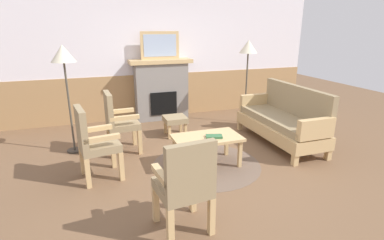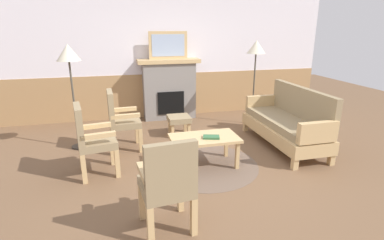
{
  "view_description": "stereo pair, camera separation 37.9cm",
  "coord_description": "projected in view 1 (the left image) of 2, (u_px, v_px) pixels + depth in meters",
  "views": [
    {
      "loc": [
        -1.45,
        -3.82,
        1.93
      ],
      "look_at": [
        0.0,
        0.35,
        0.55
      ],
      "focal_mm": 28.0,
      "sensor_mm": 36.0,
      "label": 1
    },
    {
      "loc": [
        -1.09,
        -3.93,
        1.93
      ],
      "look_at": [
        0.0,
        0.35,
        0.55
      ],
      "focal_mm": 28.0,
      "sensor_mm": 36.0,
      "label": 2
    }
  ],
  "objects": [
    {
      "name": "fireplace",
      "position": [
        161.0,
        89.0,
        6.39
      ],
      "size": [
        1.3,
        0.44,
        1.28
      ],
      "color": "gray",
      "rests_on": "ground_plane"
    },
    {
      "name": "round_rug",
      "position": [
        207.0,
        164.0,
        4.38
      ],
      "size": [
        1.57,
        1.57,
        0.01
      ],
      "primitive_type": "cylinder",
      "color": "brown",
      "rests_on": "ground_plane"
    },
    {
      "name": "floor_lamp_by_chairs",
      "position": [
        64.0,
        61.0,
        4.41
      ],
      "size": [
        0.36,
        0.36,
        1.68
      ],
      "color": "#332D28",
      "rests_on": "ground_plane"
    },
    {
      "name": "armchair_by_window_left",
      "position": [
        93.0,
        140.0,
        3.83
      ],
      "size": [
        0.55,
        0.55,
        0.98
      ],
      "color": "tan",
      "rests_on": "ground_plane"
    },
    {
      "name": "framed_picture",
      "position": [
        160.0,
        45.0,
        6.12
      ],
      "size": [
        0.8,
        0.04,
        0.56
      ],
      "color": "tan",
      "rests_on": "fireplace"
    },
    {
      "name": "armchair_front_left",
      "position": [
        185.0,
        182.0,
        2.8
      ],
      "size": [
        0.52,
        0.52,
        0.98
      ],
      "color": "tan",
      "rests_on": "ground_plane"
    },
    {
      "name": "floor_lamp_by_couch",
      "position": [
        248.0,
        52.0,
        5.89
      ],
      "size": [
        0.36,
        0.36,
        1.68
      ],
      "color": "#332D28",
      "rests_on": "ground_plane"
    },
    {
      "name": "footstool",
      "position": [
        175.0,
        120.0,
        5.48
      ],
      "size": [
        0.4,
        0.4,
        0.36
      ],
      "color": "tan",
      "rests_on": "ground_plane"
    },
    {
      "name": "couch",
      "position": [
        283.0,
        120.0,
        5.11
      ],
      "size": [
        0.7,
        1.8,
        0.98
      ],
      "color": "tan",
      "rests_on": "ground_plane"
    },
    {
      "name": "armchair_near_fireplace",
      "position": [
        118.0,
        120.0,
        4.67
      ],
      "size": [
        0.51,
        0.51,
        0.98
      ],
      "color": "tan",
      "rests_on": "ground_plane"
    },
    {
      "name": "coffee_table",
      "position": [
        207.0,
        140.0,
        4.26
      ],
      "size": [
        0.96,
        0.56,
        0.44
      ],
      "color": "tan",
      "rests_on": "ground_plane"
    },
    {
      "name": "ground_plane",
      "position": [
        200.0,
        162.0,
        4.47
      ],
      "size": [
        14.0,
        14.0,
        0.0
      ],
      "primitive_type": "plane",
      "color": "brown"
    },
    {
      "name": "wall_back",
      "position": [
        158.0,
        57.0,
        6.42
      ],
      "size": [
        7.2,
        0.14,
        2.7
      ],
      "color": "white",
      "rests_on": "ground_plane"
    },
    {
      "name": "book_on_table",
      "position": [
        214.0,
        136.0,
        4.2
      ],
      "size": [
        0.26,
        0.2,
        0.03
      ],
      "primitive_type": "cube",
      "rotation": [
        0.0,
        0.0,
        -0.3
      ],
      "color": "#33663D",
      "rests_on": "coffee_table"
    }
  ]
}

